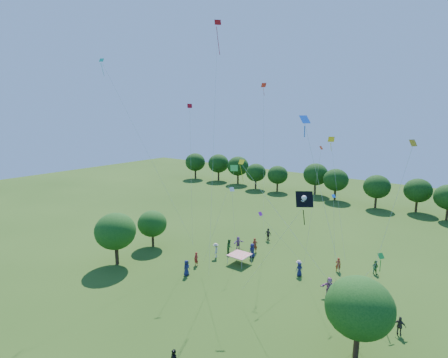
# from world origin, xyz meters

# --- Properties ---
(near_tree_west) EXTENTS (4.62, 4.62, 6.07)m
(near_tree_west) POSITION_xyz_m (-12.87, 10.54, 3.98)
(near_tree_west) COLOR #422B19
(near_tree_west) RESTS_ON ground
(near_tree_north) EXTENTS (3.74, 3.74, 4.79)m
(near_tree_north) POSITION_xyz_m (-13.75, 16.70, 3.10)
(near_tree_north) COLOR #422B19
(near_tree_north) RESTS_ON ground
(near_tree_east) EXTENTS (4.71, 4.71, 6.08)m
(near_tree_east) POSITION_xyz_m (13.86, 11.36, 3.95)
(near_tree_east) COLOR #422B19
(near_tree_east) RESTS_ON ground
(treeline) EXTENTS (88.01, 8.77, 6.77)m
(treeline) POSITION_xyz_m (-1.73, 55.43, 4.09)
(treeline) COLOR #422B19
(treeline) RESTS_ON ground
(tent_red_stripe) EXTENTS (2.20, 2.20, 1.10)m
(tent_red_stripe) POSITION_xyz_m (-1.81, 19.32, 1.04)
(tent_red_stripe) COLOR red
(tent_red_stripe) RESTS_ON ground
(tent_blue) EXTENTS (2.20, 2.20, 1.10)m
(tent_blue) POSITION_xyz_m (12.36, 16.10, 1.04)
(tent_blue) COLOR #1A39A9
(tent_blue) RESTS_ON ground
(crowd_person_0) EXTENTS (0.47, 0.85, 1.70)m
(crowd_person_0) POSITION_xyz_m (-4.60, 13.39, 0.85)
(crowd_person_0) COLOR navy
(crowd_person_0) RESTS_ON ground
(crowd_person_1) EXTENTS (0.69, 0.57, 1.58)m
(crowd_person_1) POSITION_xyz_m (7.98, 24.22, 0.79)
(crowd_person_1) COLOR #9D2F1C
(crowd_person_1) RESTS_ON ground
(crowd_person_2) EXTENTS (0.76, 0.98, 1.75)m
(crowd_person_2) POSITION_xyz_m (-4.55, 21.06, 0.87)
(crowd_person_2) COLOR #285625
(crowd_person_2) RESTS_ON ground
(crowd_person_3) EXTENTS (0.77, 1.16, 1.64)m
(crowd_person_3) POSITION_xyz_m (4.88, 20.84, 0.82)
(crowd_person_3) COLOR beige
(crowd_person_3) RESTS_ON ground
(crowd_person_4) EXTENTS (1.09, 0.65, 1.74)m
(crowd_person_4) POSITION_xyz_m (-2.89, 27.68, 0.87)
(crowd_person_4) COLOR #3F3433
(crowd_person_4) RESTS_ON ground
(crowd_person_5) EXTENTS (1.83, 1.37, 1.86)m
(crowd_person_5) POSITION_xyz_m (9.14, 18.56, 0.93)
(crowd_person_5) COLOR #A05D86
(crowd_person_5) RESTS_ON ground
(crowd_person_6) EXTENTS (0.61, 0.94, 1.77)m
(crowd_person_6) POSITION_xyz_m (-1.55, 21.60, 0.88)
(crowd_person_6) COLOR navy
(crowd_person_6) RESTS_ON ground
(crowd_person_7) EXTENTS (0.60, 0.39, 1.58)m
(crowd_person_7) POSITION_xyz_m (-5.37, 15.80, 0.79)
(crowd_person_7) COLOR maroon
(crowd_person_7) RESTS_ON ground
(crowd_person_8) EXTENTS (0.81, 0.55, 1.49)m
(crowd_person_8) POSITION_xyz_m (11.35, 26.16, 0.75)
(crowd_person_8) COLOR #275926
(crowd_person_8) RESTS_ON ground
(crowd_person_9) EXTENTS (1.04, 1.26, 1.77)m
(crowd_person_9) POSITION_xyz_m (-5.08, 18.99, 0.89)
(crowd_person_9) COLOR beige
(crowd_person_9) RESTS_ON ground
(crowd_person_10) EXTENTS (0.91, 0.42, 1.54)m
(crowd_person_10) POSITION_xyz_m (15.77, 16.13, 0.77)
(crowd_person_10) COLOR #3D3531
(crowd_person_10) RESTS_ON ground
(crowd_person_11) EXTENTS (1.06, 1.60, 1.62)m
(crowd_person_11) POSITION_xyz_m (-4.47, 22.81, 0.81)
(crowd_person_11) COLOR #905693
(crowd_person_11) RESTS_ON ground
(crowd_person_12) EXTENTS (0.80, 0.84, 1.53)m
(crowd_person_12) POSITION_xyz_m (5.08, 20.61, 0.77)
(crowd_person_12) COLOR #1A1B4C
(crowd_person_12) RESTS_ON ground
(crowd_person_13) EXTENTS (0.80, 0.78, 1.82)m
(crowd_person_13) POSITION_xyz_m (-2.16, 23.15, 0.91)
(crowd_person_13) COLOR maroon
(crowd_person_13) RESTS_ON ground
(pirate_kite) EXTENTS (7.27, 2.69, 10.43)m
(pirate_kite) POSITION_xyz_m (9.67, 10.58, 11.06)
(pirate_kite) COLOR black
(red_high_kite) EXTENTS (5.35, 8.20, 26.11)m
(red_high_kite) POSITION_xyz_m (-5.01, 19.14, 21.75)
(red_high_kite) COLOR red
(small_kite_0) EXTENTS (0.53, 0.57, 16.88)m
(small_kite_0) POSITION_xyz_m (-7.75, 17.74, 13.85)
(small_kite_0) COLOR red
(small_kite_1) EXTENTS (1.05, 0.56, 19.38)m
(small_kite_1) POSITION_xyz_m (-2.43, 25.09, 16.19)
(small_kite_1) COLOR #FF2B0D
(small_kite_2) EXTENTS (2.82, 0.57, 14.23)m
(small_kite_2) POSITION_xyz_m (15.20, 13.32, 11.91)
(small_kite_2) COLOR orange
(small_kite_3) EXTENTS (2.64, 2.23, 4.32)m
(small_kite_3) POSITION_xyz_m (13.34, 17.76, 4.84)
(small_kite_3) COLOR #167928
(small_kite_4) EXTENTS (0.80, 0.48, 7.46)m
(small_kite_4) POSITION_xyz_m (7.45, 23.33, 7.03)
(small_kite_4) COLOR blue
(small_kite_5) EXTENTS (2.76, 5.13, 6.51)m
(small_kite_5) POSITION_xyz_m (3.55, 17.03, 6.15)
(small_kite_5) COLOR #7E1998
(small_kite_6) EXTENTS (0.70, 0.62, 7.65)m
(small_kite_6) POSITION_xyz_m (-2.64, 19.03, 7.56)
(small_kite_6) COLOR white
(small_kite_7) EXTENTS (6.42, 7.42, 21.52)m
(small_kite_7) POSITION_xyz_m (-12.08, 12.79, 16.49)
(small_kite_7) COLOR #0BA57F
(small_kite_8) EXTENTS (1.29, 0.42, 12.65)m
(small_kite_8) POSITION_xyz_m (6.14, 21.37, 10.23)
(small_kite_8) COLOR #BF340B
(small_kite_9) EXTENTS (3.29, 1.78, 13.28)m
(small_kite_9) POSITION_xyz_m (6.13, 25.84, 12.28)
(small_kite_9) COLOR yellow
(small_kite_10) EXTENTS (8.33, 4.71, 12.52)m
(small_kite_10) POSITION_xyz_m (7.35, 10.33, 10.37)
(small_kite_10) COLOR yellow
(small_kite_11) EXTENTS (4.96, 1.11, 11.13)m
(small_kite_11) POSITION_xyz_m (0.57, 14.05, 10.59)
(small_kite_11) COLOR #178027
(small_kite_12) EXTENTS (4.31, 1.92, 15.73)m
(small_kite_12) POSITION_xyz_m (9.64, 11.96, 14.26)
(small_kite_12) COLOR blue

